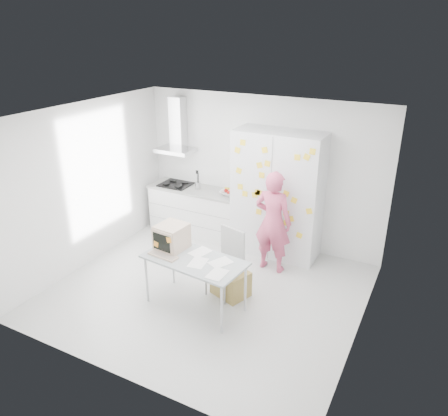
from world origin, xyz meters
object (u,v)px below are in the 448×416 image
at_px(person, 273,222).
at_px(desk, 180,246).
at_px(chair, 227,258).
at_px(cardboard_box, 231,282).

xyz_separation_m(person, desk, (-0.86, -1.43, 0.01)).
height_order(desk, chair, desk).
bearing_deg(person, chair, 73.18).
bearing_deg(person, cardboard_box, 78.10).
height_order(person, desk, person).
distance_m(desk, chair, 0.76).
height_order(person, chair, person).
relative_size(desk, cardboard_box, 2.47).
relative_size(chair, cardboard_box, 1.68).
bearing_deg(chair, desk, -124.88).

